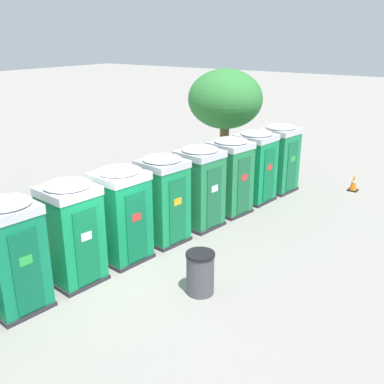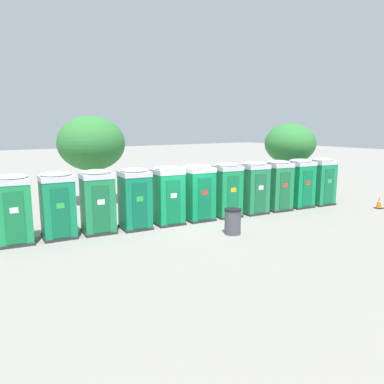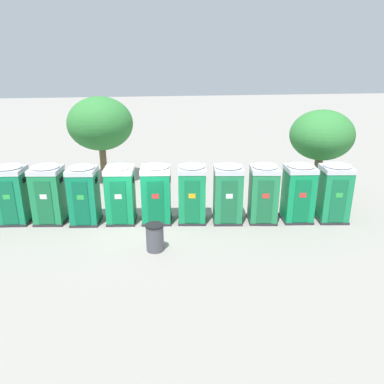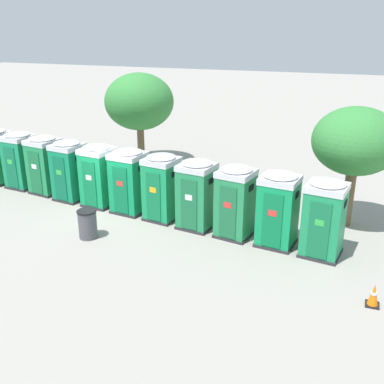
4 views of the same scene
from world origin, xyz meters
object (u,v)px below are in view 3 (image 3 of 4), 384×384
portapotty_9 (263,193)px  street_tree_0 (322,136)px  portapotty_4 (84,194)px  trash_can (155,237)px  portapotty_2 (12,194)px  portapotty_6 (156,193)px  portapotty_10 (298,192)px  portapotty_8 (228,193)px  portapotty_3 (49,193)px  portapotty_11 (334,192)px  portapotty_7 (192,193)px  portapotty_5 (120,193)px  street_tree_1 (100,124)px

portapotty_9 → street_tree_0: street_tree_0 is taller
portapotty_4 → trash_can: portapotty_4 is taller
portapotty_2 → portapotty_9: bearing=-8.0°
portapotty_2 → portapotty_6: bearing=-7.9°
portapotty_10 → trash_can: size_ratio=2.50×
portapotty_8 → street_tree_0: (5.11, 2.21, 1.87)m
portapotty_3 → portapotty_10: (10.46, -1.41, 0.00)m
portapotty_4 → portapotty_6: bearing=-6.1°
portapotty_11 → portapotty_9: bearing=172.9°
portapotty_2 → portapotty_7: same height
portapotty_7 → street_tree_0: bearing=16.5°
portapotty_3 → portapotty_5: bearing=-8.4°
portapotty_4 → portapotty_10: size_ratio=1.00×
street_tree_0 → portapotty_6: bearing=-167.7°
portapotty_3 → portapotty_11: (11.95, -1.63, 0.00)m
street_tree_1 → portapotty_6: bearing=-66.9°
portapotty_8 → portapotty_9: bearing=-7.5°
portapotty_9 → trash_can: (-4.72, -1.99, -0.77)m
street_tree_0 → portapotty_9: bearing=-146.4°
portapotty_7 → street_tree_1: size_ratio=0.53×
portapotty_2 → portapotty_4: 3.02m
portapotty_5 → portapotty_6: size_ratio=1.00×
portapotty_11 → portapotty_3: bearing=172.2°
portapotty_9 → portapotty_6: bearing=171.9°
portapotty_3 → street_tree_0: (12.58, 1.14, 1.87)m
portapotty_5 → trash_can: portapotty_5 is taller
portapotty_4 → portapotty_11: size_ratio=1.00×
portapotty_5 → portapotty_10: 7.54m
portapotty_11 → portapotty_5: bearing=172.4°
portapotty_9 → portapotty_2: bearing=172.0°
portapotty_5 → portapotty_7: (2.99, -0.37, 0.00)m
portapotty_2 → street_tree_1: 6.60m
portapotty_3 → portapotty_8: 7.54m
portapotty_11 → street_tree_0: 3.40m
portapotty_5 → portapotty_9: 6.03m
portapotty_7 → portapotty_6: bearing=172.8°
street_tree_0 → portapotty_7: bearing=-163.5°
portapotty_7 → portapotty_10: same height
portapotty_10 → street_tree_0: 3.80m
portapotty_5 → portapotty_3: bearing=171.6°
portapotty_7 → portapotty_11: same height
street_tree_0 → trash_can: street_tree_0 is taller
portapotty_6 → portapotty_10: (5.98, -0.78, 0.00)m
portapotty_8 → portapotty_6: bearing=171.6°
portapotty_5 → trash_can: size_ratio=2.50×
portapotty_2 → portapotty_5: 4.52m
portapotty_8 → street_tree_0: size_ratio=0.58×
portapotty_5 → portapotty_6: bearing=-7.0°
portapotty_3 → trash_can: 5.40m
portapotty_5 → street_tree_1: street_tree_1 is taller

